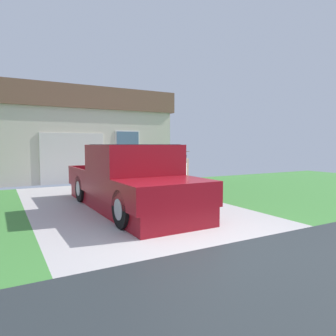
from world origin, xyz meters
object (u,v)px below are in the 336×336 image
object	(u,v)px
pickup_truck	(133,181)
person_with_hat	(181,173)
handbag	(195,203)
wheeled_trash_bin	(167,171)
house_with_garage	(64,135)

from	to	relation	value
pickup_truck	person_with_hat	distance (m)	1.35
pickup_truck	handbag	world-z (taller)	pickup_truck
handbag	wheeled_trash_bin	size ratio (longest dim) A/B	0.43
house_with_garage	wheeled_trash_bin	bearing A→B (deg)	-59.45
person_with_hat	wheeled_trash_bin	size ratio (longest dim) A/B	1.62
handbag	house_with_garage	size ratio (longest dim) A/B	0.05
pickup_truck	house_with_garage	world-z (taller)	house_with_garage
handbag	wheeled_trash_bin	xyz separation A→B (m)	(1.78, 4.81, 0.41)
person_with_hat	house_with_garage	world-z (taller)	house_with_garage
person_with_hat	handbag	xyz separation A→B (m)	(0.23, -0.33, -0.79)
pickup_truck	handbag	size ratio (longest dim) A/B	12.75
handbag	house_with_garage	xyz separation A→B (m)	(-1.45, 10.29, 2.05)
pickup_truck	person_with_hat	xyz separation A→B (m)	(1.31, -0.29, 0.18)
house_with_garage	wheeled_trash_bin	xyz separation A→B (m)	(3.23, -5.48, -1.64)
person_with_hat	house_with_garage	distance (m)	10.11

